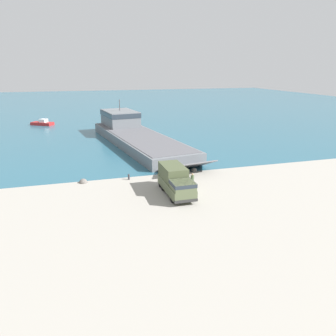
{
  "coord_description": "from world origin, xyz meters",
  "views": [
    {
      "loc": [
        -11.07,
        -33.88,
        13.92
      ],
      "look_at": [
        0.22,
        4.66,
        1.63
      ],
      "focal_mm": 35.0,
      "sensor_mm": 36.0,
      "label": 1
    }
  ],
  "objects": [
    {
      "name": "water_surface",
      "position": [
        0.0,
        97.22,
        0.0
      ],
      "size": [
        240.0,
        180.0,
        0.01
      ],
      "primitive_type": "cube",
      "color": "#285B70",
      "rests_on": "ground_plane"
    },
    {
      "name": "military_truck",
      "position": [
        -0.3,
        -0.26,
        1.59
      ],
      "size": [
        2.57,
        7.17,
        3.13
      ],
      "rotation": [
        0.0,
        0.0,
        -1.57
      ],
      "color": "#566042",
      "rests_on": "ground_plane"
    },
    {
      "name": "landing_craft",
      "position": [
        0.22,
        29.37,
        1.78
      ],
      "size": [
        13.83,
        39.08,
        7.47
      ],
      "rotation": [
        0.0,
        0.0,
        0.15
      ],
      "color": "slate",
      "rests_on": "ground_plane"
    },
    {
      "name": "shoreline_rock_b",
      "position": [
        -10.38,
        6.67,
        0.0
      ],
      "size": [
        1.05,
        1.05,
        1.05
      ],
      "primitive_type": "sphere",
      "color": "#66605B",
      "rests_on": "ground_plane"
    },
    {
      "name": "soldier_on_ramp",
      "position": [
        2.3,
        1.22,
        1.04
      ],
      "size": [
        0.48,
        0.48,
        1.79
      ],
      "rotation": [
        0.0,
        0.0,
        2.33
      ],
      "color": "#3D4C33",
      "rests_on": "ground_plane"
    },
    {
      "name": "ground_plane",
      "position": [
        0.0,
        0.0,
        0.0
      ],
      "size": [
        240.0,
        240.0,
        0.0
      ],
      "primitive_type": "plane",
      "color": "#9E998E"
    },
    {
      "name": "moored_boat_b",
      "position": [
        -18.42,
        54.69,
        0.52
      ],
      "size": [
        5.91,
        4.92,
        1.57
      ],
      "rotation": [
        0.0,
        0.0,
        1.0
      ],
      "color": "#B22323",
      "rests_on": "ground_plane"
    },
    {
      "name": "shoreline_rock_a",
      "position": [
        4.95,
        7.55,
        0.0
      ],
      "size": [
        0.81,
        0.81,
        0.81
      ],
      "primitive_type": "sphere",
      "color": "gray",
      "rests_on": "ground_plane"
    },
    {
      "name": "moored_boat_a",
      "position": [
        1.23,
        58.37,
        0.7
      ],
      "size": [
        5.73,
        6.71,
        2.12
      ],
      "rotation": [
        0.0,
        0.0,
        0.58
      ],
      "color": "white",
      "rests_on": "ground_plane"
    },
    {
      "name": "mooring_bollard",
      "position": [
        -4.63,
        6.28,
        0.41
      ],
      "size": [
        0.29,
        0.29,
        0.76
      ],
      "color": "#333338",
      "rests_on": "ground_plane"
    }
  ]
}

